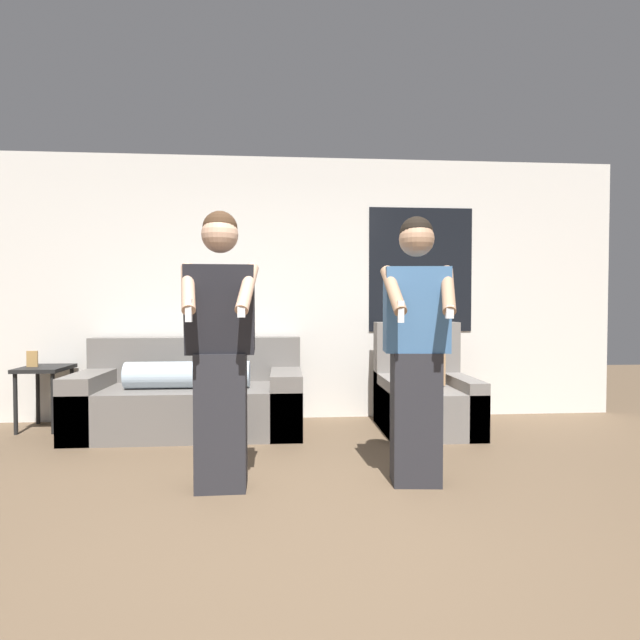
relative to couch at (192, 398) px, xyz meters
name	(u,v)px	position (x,y,z in m)	size (l,w,h in m)	color
ground_plane	(317,554)	(1.01, -2.39, -0.31)	(14.00, 14.00, 0.00)	brown
wall_back	(300,288)	(1.03, 0.50, 1.05)	(6.76, 0.07, 2.70)	silver
couch	(192,398)	(0.00, 0.00, 0.00)	(2.04, 0.93, 0.86)	slate
armchair	(425,396)	(2.19, -0.11, 0.01)	(0.84, 0.92, 1.01)	slate
side_table	(44,377)	(-1.41, 0.19, 0.19)	(0.41, 0.50, 0.75)	black
person_left	(221,347)	(0.46, -1.52, 0.60)	(0.49, 0.47, 1.77)	#28282D
person_right	(416,347)	(1.72, -1.51, 0.60)	(0.48, 0.48, 1.76)	#28282D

